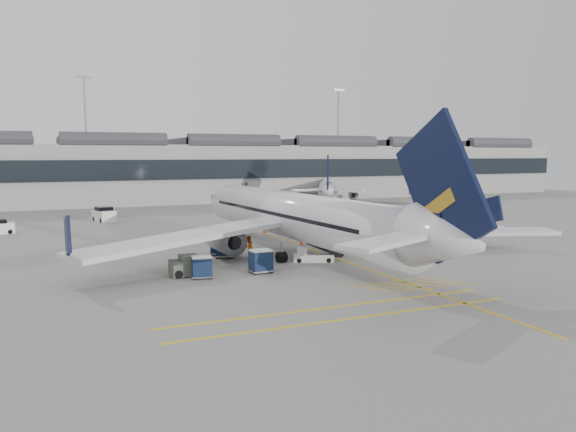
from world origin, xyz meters
name	(u,v)px	position (x,y,z in m)	size (l,w,h in m)	color
ground	(247,277)	(0.00, 0.00, 0.00)	(220.00, 220.00, 0.00)	gray
terminal	(121,171)	(0.00, 71.93, 6.14)	(200.00, 20.45, 12.40)	#9E9E99
light_masts	(103,129)	(-1.67, 86.00, 14.49)	(113.00, 0.60, 25.45)	slate
apron_markings	(308,248)	(10.00, 10.00, 0.01)	(0.25, 60.00, 0.01)	gold
airliner_main	(299,217)	(7.48, 6.66, 3.55)	(41.55, 45.49, 12.09)	silver
airliner_far	(327,188)	(36.87, 57.18, 2.70)	(28.63, 31.58, 9.20)	silver
belt_loader	(312,256)	(7.37, 3.76, 0.50)	(4.34, 2.62, 1.72)	silver
baggage_cart_a	(225,246)	(0.97, 8.59, 1.02)	(2.18, 1.98, 1.89)	gray
baggage_cart_b	(202,267)	(-3.18, 1.09, 0.89)	(1.77, 1.54, 1.65)	gray
baggage_cart_c	(261,260)	(1.59, 1.17, 0.97)	(1.79, 1.49, 1.82)	gray
baggage_cart_d	(219,245)	(0.87, 10.24, 0.93)	(1.99, 1.81, 1.73)	gray
ramp_agent_a	(302,244)	(8.17, 7.63, 0.92)	(0.67, 0.44, 1.83)	#DB3E0B
ramp_agent_b	(248,247)	(2.87, 7.64, 1.00)	(0.97, 0.75, 1.99)	orange
pushback_tug	(189,266)	(-3.82, 2.50, 0.71)	(2.89, 1.84, 1.59)	#515649
safety_cone_nose	(264,231)	(9.98, 21.91, 0.28)	(0.41, 0.41, 0.57)	#F24C0A
safety_cone_engine	(385,253)	(14.83, 3.69, 0.24)	(0.34, 0.34, 0.48)	#F24C0A
service_van_mid	(104,215)	(-6.28, 41.10, 0.93)	(3.00, 4.42, 2.08)	white
service_van_right	(361,212)	(28.69, 31.06, 0.88)	(4.22, 2.95, 1.96)	white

